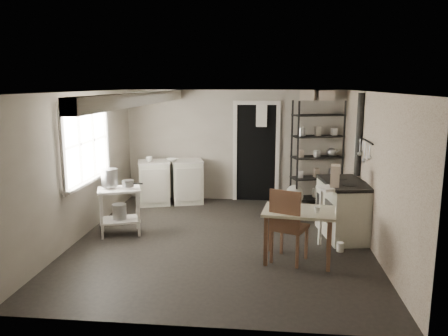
# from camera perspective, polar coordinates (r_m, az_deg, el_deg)

# --- Properties ---
(floor) EXTENTS (5.00, 5.00, 0.00)m
(floor) POSITION_cam_1_polar(r_m,az_deg,el_deg) (6.95, -0.25, -9.42)
(floor) COLOR black
(floor) RESTS_ON ground
(ceiling) EXTENTS (5.00, 5.00, 0.00)m
(ceiling) POSITION_cam_1_polar(r_m,az_deg,el_deg) (6.52, -0.27, 9.91)
(ceiling) COLOR silver
(ceiling) RESTS_ON wall_back
(wall_back) EXTENTS (4.50, 0.02, 2.30)m
(wall_back) POSITION_cam_1_polar(r_m,az_deg,el_deg) (9.09, 1.39, 2.93)
(wall_back) COLOR #9E9587
(wall_back) RESTS_ON ground
(wall_front) EXTENTS (4.50, 0.02, 2.30)m
(wall_front) POSITION_cam_1_polar(r_m,az_deg,el_deg) (4.23, -3.83, -6.50)
(wall_front) COLOR #9E9587
(wall_front) RESTS_ON ground
(wall_left) EXTENTS (0.02, 5.00, 2.30)m
(wall_left) POSITION_cam_1_polar(r_m,az_deg,el_deg) (7.22, -18.31, 0.28)
(wall_left) COLOR #9E9587
(wall_left) RESTS_ON ground
(wall_right) EXTENTS (0.02, 5.00, 2.30)m
(wall_right) POSITION_cam_1_polar(r_m,az_deg,el_deg) (6.78, 19.00, -0.43)
(wall_right) COLOR #9E9587
(wall_right) RESTS_ON ground
(window) EXTENTS (0.12, 1.76, 1.28)m
(window) POSITION_cam_1_polar(r_m,az_deg,el_deg) (7.34, -17.63, 3.25)
(window) COLOR beige
(window) RESTS_ON wall_left
(doorway) EXTENTS (0.96, 0.10, 2.08)m
(doorway) POSITION_cam_1_polar(r_m,az_deg,el_deg) (9.06, 4.21, 1.91)
(doorway) COLOR beige
(doorway) RESTS_ON ground
(ceiling_beam) EXTENTS (0.18, 5.00, 0.18)m
(ceiling_beam) POSITION_cam_1_polar(r_m,az_deg,el_deg) (6.75, -10.58, 8.92)
(ceiling_beam) COLOR beige
(ceiling_beam) RESTS_ON ceiling
(wallpaper_panel) EXTENTS (0.01, 5.00, 2.30)m
(wallpaper_panel) POSITION_cam_1_polar(r_m,az_deg,el_deg) (6.78, 18.92, -0.42)
(wallpaper_panel) COLOR beige
(wallpaper_panel) RESTS_ON wall_right
(utensil_rail) EXTENTS (0.06, 1.20, 0.44)m
(utensil_rail) POSITION_cam_1_polar(r_m,az_deg,el_deg) (7.29, 17.68, 3.59)
(utensil_rail) COLOR #BABABC
(utensil_rail) RESTS_ON wall_right
(prep_table) EXTENTS (0.79, 0.68, 0.76)m
(prep_table) POSITION_cam_1_polar(r_m,az_deg,el_deg) (7.31, -13.44, -5.38)
(prep_table) COLOR beige
(prep_table) RESTS_ON ground
(stockpot) EXTENTS (0.29, 0.29, 0.28)m
(stockpot) POSITION_cam_1_polar(r_m,az_deg,el_deg) (7.23, -14.74, -1.22)
(stockpot) COLOR #BABABC
(stockpot) RESTS_ON prep_table
(saucepan) EXTENTS (0.20, 0.20, 0.10)m
(saucepan) POSITION_cam_1_polar(r_m,az_deg,el_deg) (7.15, -12.42, -1.98)
(saucepan) COLOR #BABABC
(saucepan) RESTS_ON prep_table
(bucket) EXTENTS (0.23, 0.23, 0.24)m
(bucket) POSITION_cam_1_polar(r_m,az_deg,el_deg) (7.30, -13.49, -5.53)
(bucket) COLOR #BABABC
(bucket) RESTS_ON prep_table
(base_cabinets) EXTENTS (1.46, 0.93, 0.89)m
(base_cabinets) POSITION_cam_1_polar(r_m,az_deg,el_deg) (8.99, -6.94, -1.71)
(base_cabinets) COLOR beige
(base_cabinets) RESTS_ON ground
(mixing_bowl) EXTENTS (0.39, 0.39, 0.07)m
(mixing_bowl) POSITION_cam_1_polar(r_m,az_deg,el_deg) (8.81, -6.84, 1.32)
(mixing_bowl) COLOR white
(mixing_bowl) RESTS_ON base_cabinets
(counter_cup) EXTENTS (0.14, 0.14, 0.10)m
(counter_cup) POSITION_cam_1_polar(r_m,az_deg,el_deg) (8.85, -9.76, 1.39)
(counter_cup) COLOR white
(counter_cup) RESTS_ON base_cabinets
(shelf_rack) EXTENTS (1.06, 0.67, 2.10)m
(shelf_rack) POSITION_cam_1_polar(r_m,az_deg,el_deg) (8.95, 12.03, 1.26)
(shelf_rack) COLOR black
(shelf_rack) RESTS_ON ground
(shelf_jar) EXTENTS (0.11, 0.11, 0.19)m
(shelf_jar) POSITION_cam_1_polar(r_m,az_deg,el_deg) (8.82, 10.24, 3.92)
(shelf_jar) COLOR white
(shelf_jar) RESTS_ON shelf_rack
(storage_box_a) EXTENTS (0.35, 0.33, 0.20)m
(storage_box_a) POSITION_cam_1_polar(r_m,az_deg,el_deg) (8.85, 10.93, 8.11)
(storage_box_a) COLOR beige
(storage_box_a) RESTS_ON shelf_rack
(storage_box_b) EXTENTS (0.31, 0.29, 0.19)m
(storage_box_b) POSITION_cam_1_polar(r_m,az_deg,el_deg) (8.82, 13.14, 7.88)
(storage_box_b) COLOR beige
(storage_box_b) RESTS_ON shelf_rack
(stove) EXTENTS (0.80, 1.23, 0.90)m
(stove) POSITION_cam_1_polar(r_m,az_deg,el_deg) (7.27, 15.39, -5.25)
(stove) COLOR beige
(stove) RESTS_ON ground
(stovepipe) EXTENTS (0.14, 0.14, 1.37)m
(stovepipe) POSITION_cam_1_polar(r_m,az_deg,el_deg) (7.55, 17.25, 4.16)
(stovepipe) COLOR black
(stovepipe) RESTS_ON stove
(side_ledge) EXTENTS (0.66, 0.52, 0.90)m
(side_ledge) POSITION_cam_1_polar(r_m,az_deg,el_deg) (6.93, 14.44, -6.09)
(side_ledge) COLOR beige
(side_ledge) RESTS_ON ground
(oats_box) EXTENTS (0.16, 0.23, 0.32)m
(oats_box) POSITION_cam_1_polar(r_m,az_deg,el_deg) (6.77, 14.29, -1.40)
(oats_box) COLOR beige
(oats_box) RESTS_ON side_ledge
(work_table) EXTENTS (1.04, 0.79, 0.73)m
(work_table) POSITION_cam_1_polar(r_m,az_deg,el_deg) (6.16, 9.68, -8.54)
(work_table) COLOR beige
(work_table) RESTS_ON ground
(table_cup) EXTENTS (0.11, 0.11, 0.08)m
(table_cup) POSITION_cam_1_polar(r_m,az_deg,el_deg) (5.95, 12.08, -5.06)
(table_cup) COLOR white
(table_cup) RESTS_ON work_table
(chair) EXTENTS (0.58, 0.59, 1.05)m
(chair) POSITION_cam_1_polar(r_m,az_deg,el_deg) (6.09, 8.57, -7.67)
(chair) COLOR brown
(chair) RESTS_ON ground
(flour_sack) EXTENTS (0.45, 0.42, 0.44)m
(flour_sack) POSITION_cam_1_polar(r_m,az_deg,el_deg) (8.84, 9.16, -3.46)
(flour_sack) COLOR silver
(flour_sack) RESTS_ON ground
(floor_crock) EXTENTS (0.12, 0.12, 0.14)m
(floor_crock) POSITION_cam_1_polar(r_m,az_deg,el_deg) (6.71, 14.94, -9.87)
(floor_crock) COLOR white
(floor_crock) RESTS_ON ground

